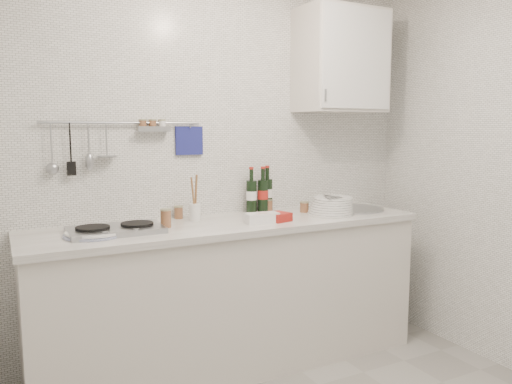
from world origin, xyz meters
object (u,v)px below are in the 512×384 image
Objects in this scene: wall_cabinet at (341,61)px; plate_stack_sink at (331,206)px; wine_bottles at (261,189)px; plate_stack_hob at (94,233)px; utensil_crock at (195,210)px.

wall_cabinet is 2.16× the size of plate_stack_sink.
wine_bottles is (-0.37, 0.30, 0.10)m from plate_stack_sink.
plate_stack_hob is at bearing -166.76° from wine_bottles.
plate_stack_sink reaches higher than plate_stack_hob.
plate_stack_sink is 1.04× the size of wine_bottles.
utensil_crock reaches higher than plate_stack_sink.
utensil_crock is at bearing 178.95° from wall_cabinet.
wall_cabinet is 2.23× the size of plate_stack_hob.
plate_stack_sink is 0.91m from utensil_crock.
wine_bottles reaches higher than plate_stack_sink.
wall_cabinet reaches higher than plate_stack_sink.
plate_stack_hob is 1.10× the size of utensil_crock.
utensil_crock is (-0.51, -0.10, -0.09)m from wine_bottles.
wall_cabinet is at bearing 5.14° from plate_stack_hob.
wall_cabinet is 2.00m from plate_stack_hob.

